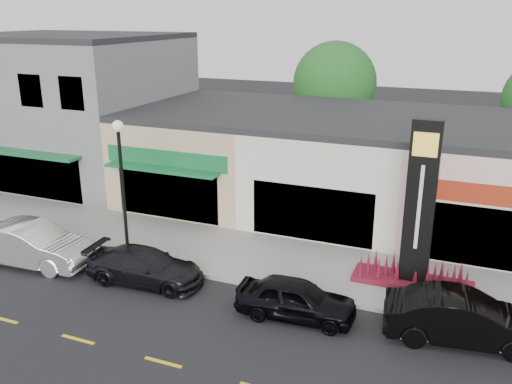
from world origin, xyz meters
TOP-DOWN VIEW (x-y plane):
  - ground at (0.00, 0.00)m, footprint 120.00×120.00m
  - sidewalk at (0.00, 4.35)m, footprint 52.00×4.30m
  - curb at (0.00, 2.10)m, footprint 52.00×0.20m
  - building_grey_2story at (-18.00, 11.48)m, footprint 12.00×10.95m
  - shop_beige at (-8.50, 11.46)m, footprint 7.00×10.85m
  - shop_cream at (-1.50, 11.47)m, footprint 7.00×10.01m
  - shop_pink_w at (5.50, 11.47)m, footprint 7.00×10.01m
  - tree_rear_west at (-4.00, 19.50)m, footprint 5.20×5.20m
  - lamp_west_near at (-8.00, 2.50)m, footprint 0.44×0.44m
  - pylon_sign at (3.00, 4.20)m, footprint 4.20×1.30m
  - car_white_van at (-11.13, 0.57)m, footprint 2.07×5.12m
  - car_dark_sedan at (-6.12, 0.93)m, footprint 2.05×4.50m
  - car_black_sedan at (-0.28, 0.74)m, footprint 1.80×3.99m
  - car_black_conv at (4.80, 1.33)m, footprint 2.28×4.87m

SIDE VIEW (x-z plane):
  - ground at x=0.00m, z-range 0.00..0.00m
  - sidewalk at x=0.00m, z-range 0.00..0.15m
  - curb at x=0.00m, z-range 0.00..0.15m
  - car_dark_sedan at x=-6.12m, z-range 0.00..1.28m
  - car_black_sedan at x=-0.28m, z-range 0.00..1.33m
  - car_black_conv at x=4.80m, z-range 0.00..1.54m
  - car_white_van at x=-11.13m, z-range 0.00..1.65m
  - pylon_sign at x=3.00m, z-range -0.73..5.27m
  - shop_cream at x=-1.50m, z-range 0.00..4.80m
  - shop_pink_w at x=5.50m, z-range 0.00..4.80m
  - shop_beige at x=-8.50m, z-range 0.00..4.80m
  - lamp_west_near at x=-8.00m, z-range 0.74..6.21m
  - building_grey_2story at x=-18.00m, z-range -0.01..8.29m
  - tree_rear_west at x=-4.00m, z-range 1.30..9.13m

